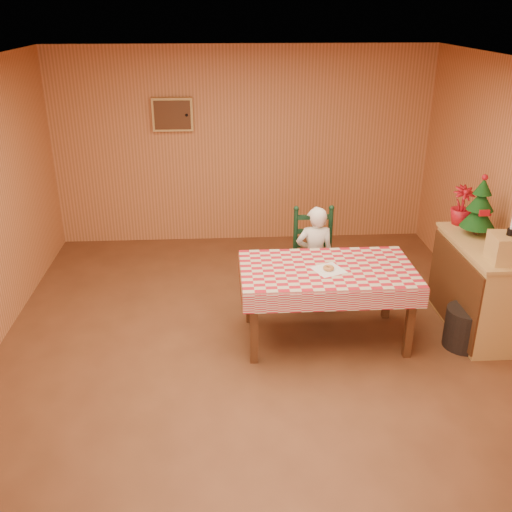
{
  "coord_description": "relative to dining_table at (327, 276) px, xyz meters",
  "views": [
    {
      "loc": [
        -0.3,
        -4.52,
        3.05
      ],
      "look_at": [
        0.0,
        0.2,
        0.95
      ],
      "focal_mm": 40.0,
      "sensor_mm": 36.0,
      "label": 1
    }
  ],
  "objects": [
    {
      "name": "ground",
      "position": [
        -0.68,
        -0.29,
        -0.69
      ],
      "size": [
        6.0,
        6.0,
        0.0
      ],
      "primitive_type": "plane",
      "color": "brown",
      "rests_on": "ground"
    },
    {
      "name": "cabin_walls",
      "position": [
        -0.68,
        0.24,
        1.14
      ],
      "size": [
        5.1,
        6.05,
        2.65
      ],
      "color": "#C57947",
      "rests_on": "ground"
    },
    {
      "name": "dining_table",
      "position": [
        0.0,
        0.0,
        0.0
      ],
      "size": [
        1.66,
        0.96,
        0.77
      ],
      "color": "#512C15",
      "rests_on": "ground"
    },
    {
      "name": "ladder_chair",
      "position": [
        0.0,
        0.79,
        -0.18
      ],
      "size": [
        0.44,
        0.4,
        1.08
      ],
      "color": "black",
      "rests_on": "ground"
    },
    {
      "name": "seated_child",
      "position": [
        0.0,
        0.73,
        -0.13
      ],
      "size": [
        0.41,
        0.27,
        1.12
      ],
      "primitive_type": "imported",
      "rotation": [
        0.0,
        0.0,
        3.14
      ],
      "color": "white",
      "rests_on": "ground"
    },
    {
      "name": "napkin",
      "position": [
        0.0,
        -0.05,
        0.08
      ],
      "size": [
        0.34,
        0.34,
        0.0
      ],
      "primitive_type": "cube",
      "rotation": [
        0.0,
        0.0,
        0.41
      ],
      "color": "white",
      "rests_on": "dining_table"
    },
    {
      "name": "donut",
      "position": [
        0.0,
        -0.05,
        0.1
      ],
      "size": [
        0.12,
        0.12,
        0.04
      ],
      "primitive_type": "torus",
      "rotation": [
        0.0,
        0.0,
        0.19
      ],
      "color": "#BE7E44",
      "rests_on": "napkin"
    },
    {
      "name": "shelf_unit",
      "position": [
        1.55,
        0.1,
        -0.22
      ],
      "size": [
        0.54,
        1.24,
        0.93
      ],
      "color": "tan",
      "rests_on": "ground"
    },
    {
      "name": "crate",
      "position": [
        1.56,
        -0.3,
        0.37
      ],
      "size": [
        0.32,
        0.32,
        0.25
      ],
      "primitive_type": "cube",
      "rotation": [
        0.0,
        0.0,
        -0.08
      ],
      "color": "tan",
      "rests_on": "shelf_unit"
    },
    {
      "name": "christmas_tree",
      "position": [
        1.56,
        0.35,
        0.52
      ],
      "size": [
        0.34,
        0.34,
        0.62
      ],
      "color": "#512C15",
      "rests_on": "shelf_unit"
    },
    {
      "name": "flower_arrangement",
      "position": [
        1.51,
        0.65,
        0.45
      ],
      "size": [
        0.25,
        0.25,
        0.41
      ],
      "primitive_type": "imported",
      "rotation": [
        0.0,
        0.0,
        0.12
      ],
      "color": "#A50F1A",
      "rests_on": "shelf_unit"
    },
    {
      "name": "candle_set",
      "position": [
        1.56,
        -0.3,
        0.56
      ],
      "size": [
        0.07,
        0.07,
        0.22
      ],
      "color": "black",
      "rests_on": "crate"
    },
    {
      "name": "storage_bin",
      "position": [
        1.33,
        -0.23,
        -0.49
      ],
      "size": [
        0.43,
        0.43,
        0.4
      ],
      "primitive_type": "cylinder",
      "rotation": [
        0.0,
        0.0,
        0.09
      ],
      "color": "black",
      "rests_on": "ground"
    }
  ]
}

